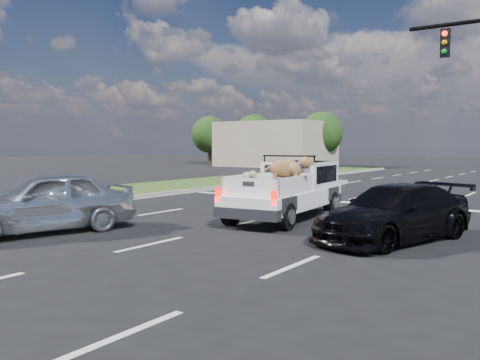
# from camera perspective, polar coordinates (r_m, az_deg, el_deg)

# --- Properties ---
(ground) EXTENTS (160.00, 160.00, 0.00)m
(ground) POSITION_cam_1_polar(r_m,az_deg,el_deg) (10.12, -2.90, -8.35)
(ground) COLOR black
(ground) RESTS_ON ground
(road_markings) EXTENTS (17.75, 60.00, 0.01)m
(road_markings) POSITION_cam_1_polar(r_m,az_deg,el_deg) (15.75, 11.89, -3.96)
(road_markings) COLOR silver
(road_markings) RESTS_ON ground
(grass_median_left) EXTENTS (5.00, 60.00, 0.10)m
(grass_median_left) POSITION_cam_1_polar(r_m,az_deg,el_deg) (22.44, -16.92, -1.58)
(grass_median_left) COLOR #284114
(grass_median_left) RESTS_ON ground
(curb_left) EXTENTS (0.15, 60.00, 0.14)m
(curb_left) POSITION_cam_1_polar(r_m,az_deg,el_deg) (20.58, -12.68, -1.94)
(curb_left) COLOR gray
(curb_left) RESTS_ON ground
(building_left) EXTENTS (10.00, 8.00, 4.40)m
(building_left) POSITION_cam_1_polar(r_m,az_deg,el_deg) (50.98, 4.07, 4.03)
(building_left) COLOR tan
(building_left) RESTS_ON ground
(tree_far_a) EXTENTS (4.20, 4.20, 5.40)m
(tree_far_a) POSITION_cam_1_polar(r_m,az_deg,el_deg) (58.31, -3.42, 5.10)
(tree_far_a) COLOR #332114
(tree_far_a) RESTS_ON ground
(tree_far_b) EXTENTS (4.20, 4.20, 5.40)m
(tree_far_b) POSITION_cam_1_polar(r_m,az_deg,el_deg) (54.81, 1.54, 5.17)
(tree_far_b) COLOR #332114
(tree_far_b) RESTS_ON ground
(tree_far_c) EXTENTS (4.20, 4.20, 5.40)m
(tree_far_c) POSITION_cam_1_polar(r_m,az_deg,el_deg) (50.86, 9.13, 5.22)
(tree_far_c) COLOR #332114
(tree_far_c) RESTS_ON ground
(pickup_truck) EXTENTS (2.36, 5.10, 1.86)m
(pickup_truck) POSITION_cam_1_polar(r_m,az_deg,el_deg) (14.88, 5.47, -1.00)
(pickup_truck) COLOR black
(pickup_truck) RESTS_ON ground
(silver_sedan) EXTENTS (2.95, 4.78, 1.52)m
(silver_sedan) POSITION_cam_1_polar(r_m,az_deg,el_deg) (13.34, -21.39, -2.32)
(silver_sedan) COLOR silver
(silver_sedan) RESTS_ON ground
(black_coupe) EXTENTS (2.99, 4.68, 1.26)m
(black_coupe) POSITION_cam_1_polar(r_m,az_deg,el_deg) (11.94, 16.94, -3.54)
(black_coupe) COLOR black
(black_coupe) RESTS_ON ground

